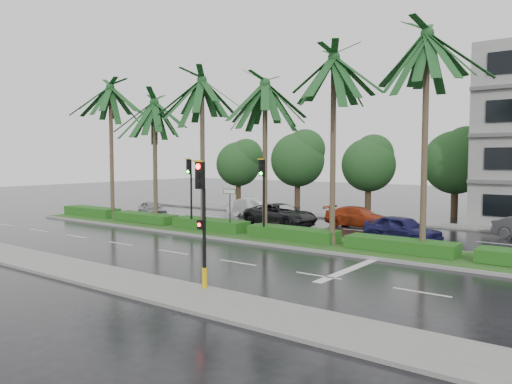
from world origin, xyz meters
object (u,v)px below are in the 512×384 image
Objects in this scene: car_blue at (402,229)px; car_silver at (152,209)px; car_red at (359,217)px; signal_near at (202,219)px; car_darkgrey at (281,215)px; street_sign at (230,200)px; car_white at (255,207)px; signal_median_left at (190,183)px.

car_silver is at bearing 104.28° from car_blue.
car_blue reaches higher than car_red.
signal_near is at bearing -174.39° from car_blue.
car_blue reaches higher than car_silver.
car_darkgrey is 5.15m from car_red.
car_darkgrey is (-0.13, 5.50, -1.39)m from street_sign.
car_white reaches higher than car_red.
car_red is (7.37, 8.19, -2.34)m from signal_median_left.
signal_median_left is 1.01× the size of car_white.
car_silver is (-17.63, 13.39, -1.89)m from signal_near.
signal_near reaches higher than street_sign.
car_darkgrey is 1.23× the size of car_blue.
signal_near is 1.20× the size of car_silver.
car_darkgrey is at bearing 63.22° from signal_median_left.
signal_median_left reaches higher than car_darkgrey.
car_white is 14.32m from car_blue.
car_blue is at bearing 82.24° from signal_near.
signal_median_left reaches higher than street_sign.
signal_median_left is (-10.00, 9.69, 0.49)m from signal_near.
signal_median_left is 3.13m from street_sign.
car_red is at bearing -53.67° from car_darkgrey.
car_red is 6.14m from car_blue.
car_blue is (8.87, 3.83, -1.40)m from street_sign.
car_white is (-11.63, 18.48, -1.80)m from signal_near.
signal_near reaches higher than car_red.
car_red is (-2.63, 17.88, -1.84)m from signal_near.
signal_median_left is 8.81m from car_silver.
car_red is 1.07× the size of car_blue.
car_red is (4.50, 2.51, -0.07)m from car_darkgrey.
signal_median_left is at bearing 160.42° from car_darkgrey.
car_blue is at bearing -64.28° from car_silver.
signal_near is 1.01× the size of car_white.
signal_median_left is 1.20× the size of car_silver.
car_white is (-1.63, 8.79, -2.29)m from signal_median_left.
street_sign reaches higher than car_silver.
signal_near is 18.16m from car_red.
car_white is at bearing 62.57° from car_darkgrey.
car_blue is (19.50, 0.31, 0.11)m from car_silver.
car_darkgrey is 9.15m from car_blue.
car_darkgrey is (10.50, 1.98, 0.11)m from car_silver.
car_blue is (13.50, -4.78, 0.02)m from car_white.
car_blue is (1.87, 13.70, -1.78)m from signal_near.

